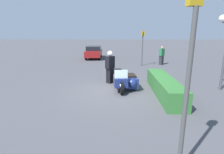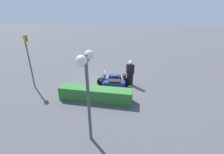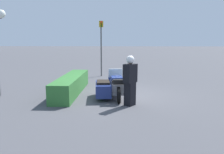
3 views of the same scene
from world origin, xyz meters
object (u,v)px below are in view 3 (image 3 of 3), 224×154
Objects in this scene: hedge_bush_curbside at (72,84)px; traffic_light_near at (101,41)px; police_motorcycle at (110,87)px; officer_rider at (130,79)px.

traffic_light_near reaches higher than hedge_bush_curbside.
hedge_bush_curbside is 1.21× the size of traffic_light_near.
police_motorcycle is at bearing -5.44° from traffic_light_near.
police_motorcycle is at bearing -15.98° from officer_rider.
traffic_light_near reaches higher than officer_rider.
hedge_bush_curbside is (0.71, 1.82, -0.07)m from police_motorcycle.
officer_rider is (-1.15, -0.82, 0.52)m from police_motorcycle.
police_motorcycle is 5.96m from traffic_light_near.
police_motorcycle reaches higher than hedge_bush_curbside.
police_motorcycle is 0.66× the size of traffic_light_near.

